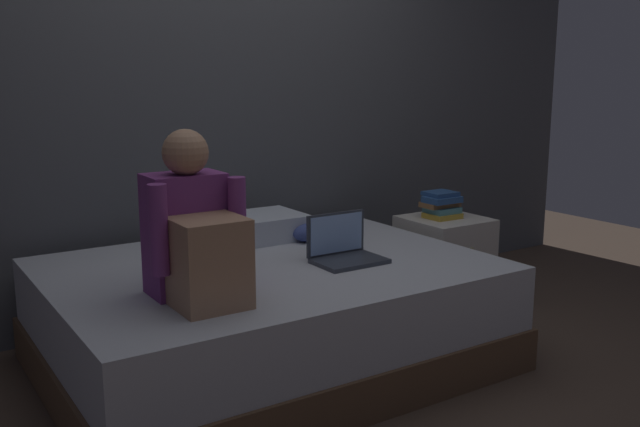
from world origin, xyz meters
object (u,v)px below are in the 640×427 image
(bed, at_px, (269,314))
(pillow, at_px, (250,228))
(laptop, at_px, (344,250))
(clothes_pile, at_px, (320,229))
(person_sitting, at_px, (195,235))
(book_stack, at_px, (441,205))
(nightstand, at_px, (444,261))

(bed, height_order, pillow, pillow)
(laptop, height_order, pillow, laptop)
(bed, xyz_separation_m, clothes_pile, (0.49, 0.31, 0.29))
(person_sitting, distance_m, pillow, 0.99)
(clothes_pile, bearing_deg, laptop, -110.14)
(book_stack, bearing_deg, nightstand, -29.25)
(person_sitting, bearing_deg, clothes_pile, 31.83)
(person_sitting, xyz_separation_m, pillow, (0.63, 0.74, -0.19))
(nightstand, bearing_deg, book_stack, 150.75)
(book_stack, height_order, clothes_pile, book_stack)
(nightstand, height_order, pillow, pillow)
(nightstand, relative_size, laptop, 1.64)
(bed, relative_size, nightstand, 3.81)
(bed, height_order, laptop, laptop)
(person_sitting, bearing_deg, book_stack, 16.11)
(laptop, bearing_deg, book_stack, 21.54)
(nightstand, distance_m, laptop, 1.09)
(bed, bearing_deg, nightstand, 8.85)
(bed, distance_m, book_stack, 1.34)
(laptop, bearing_deg, person_sitting, -170.88)
(laptop, xyz_separation_m, pillow, (-0.17, 0.62, 0.01))
(person_sitting, relative_size, clothes_pile, 2.00)
(clothes_pile, bearing_deg, nightstand, -7.44)
(person_sitting, bearing_deg, nightstand, 15.54)
(bed, bearing_deg, laptop, -27.87)
(laptop, relative_size, clothes_pile, 0.98)
(nightstand, height_order, clothes_pile, clothes_pile)
(nightstand, distance_m, clothes_pile, 0.87)
(person_sitting, bearing_deg, laptop, 9.12)
(bed, height_order, person_sitting, person_sitting)
(pillow, height_order, book_stack, book_stack)
(clothes_pile, bearing_deg, person_sitting, -148.17)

